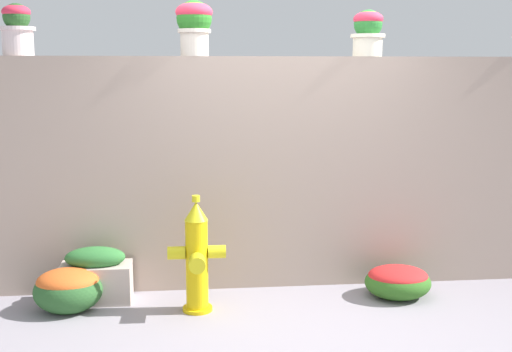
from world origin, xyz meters
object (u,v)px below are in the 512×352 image
Objects in this scene: potted_plant_0 at (17,27)px; flower_bush_right at (68,288)px; potted_plant_1 at (194,23)px; fire_hydrant at (197,258)px; planter_box at (96,276)px; potted_plant_2 at (368,31)px; flower_bush_left at (398,280)px.

potted_plant_0 is 2.18m from flower_bush_right.
potted_plant_1 reaches higher than fire_hydrant.
potted_plant_1 is 0.79× the size of planter_box.
potted_plant_2 is 2.17m from flower_bush_left.
potted_plant_1 is at bearing 20.63° from planter_box.
potted_plant_0 is at bearing 170.64° from flower_bush_left.
fire_hydrant is (-1.51, -0.63, -1.81)m from potted_plant_2.
fire_hydrant is 1.73m from flower_bush_left.
potted_plant_2 is (1.50, 0.01, -0.06)m from potted_plant_1.
planter_box is at bearing -172.09° from potted_plant_2.
fire_hydrant is at bearing -157.34° from potted_plant_2.
potted_plant_2 reaches higher than flower_bush_left.
planter_box is (0.61, -0.37, -2.03)m from potted_plant_0.
flower_bush_left is (1.69, -0.47, -2.16)m from potted_plant_1.
planter_box is at bearing 176.66° from flower_bush_left.
planter_box is at bearing 159.91° from fire_hydrant.
flower_bush_right is at bearing -179.34° from flower_bush_left.
potted_plant_2 is 0.73× the size of flower_bush_right.
potted_plant_0 is at bearing 148.68° from planter_box.
flower_bush_left is at bearing -68.35° from potted_plant_2.
flower_bush_right is (-2.73, -0.03, 0.04)m from flower_bush_left.
fire_hydrant is 1.73× the size of flower_bush_right.
fire_hydrant is 1.62× the size of planter_box.
potted_plant_1 reaches higher than potted_plant_0.
potted_plant_1 is 0.85× the size of flower_bush_right.
fire_hydrant is (1.44, -0.68, -1.82)m from potted_plant_0.
potted_plant_2 is at bearing -0.85° from potted_plant_0.
potted_plant_2 is at bearing 0.24° from potted_plant_1.
fire_hydrant is at bearing -91.29° from potted_plant_1.
fire_hydrant is 1.07m from flower_bush_right.
potted_plant_0 reaches higher than fire_hydrant.
potted_plant_1 is 0.82× the size of flower_bush_left.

